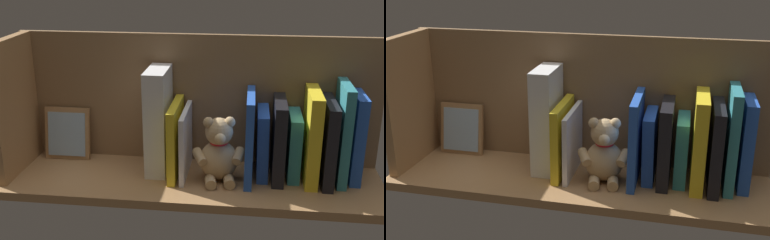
# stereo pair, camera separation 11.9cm
# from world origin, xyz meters

# --- Properties ---
(ground_plane) EXTENTS (0.95, 0.28, 0.02)m
(ground_plane) POSITION_xyz_m (0.00, 0.00, -0.01)
(ground_plane) COLOR #A87A4C
(shelf_back_panel) EXTENTS (0.95, 0.02, 0.35)m
(shelf_back_panel) POSITION_xyz_m (0.00, -0.12, 0.17)
(shelf_back_panel) COLOR olive
(shelf_back_panel) RESTS_ON ground_plane
(shelf_side_divider) EXTENTS (0.02, 0.22, 0.35)m
(shelf_side_divider) POSITION_xyz_m (0.46, 0.00, 0.17)
(shelf_side_divider) COLOR #A87A4C
(shelf_side_divider) RESTS_ON ground_plane
(book_0) EXTENTS (0.03, 0.12, 0.22)m
(book_0) POSITION_xyz_m (-0.40, -0.05, 0.11)
(book_0) COLOR blue
(book_0) RESTS_ON ground_plane
(book_1) EXTENTS (0.02, 0.14, 0.25)m
(book_1) POSITION_xyz_m (-0.37, -0.04, 0.12)
(book_1) COLOR teal
(book_1) RESTS_ON ground_plane
(book_2) EXTENTS (0.03, 0.16, 0.21)m
(book_2) POSITION_xyz_m (-0.33, -0.03, 0.10)
(book_2) COLOR black
(book_2) RESTS_ON ground_plane
(book_3) EXTENTS (0.03, 0.15, 0.23)m
(book_3) POSITION_xyz_m (-0.29, -0.03, 0.11)
(book_3) COLOR yellow
(book_3) RESTS_ON ground_plane
(book_4) EXTENTS (0.03, 0.13, 0.17)m
(book_4) POSITION_xyz_m (-0.25, -0.04, 0.08)
(book_4) COLOR teal
(book_4) RESTS_ON ground_plane
(book_5) EXTENTS (0.03, 0.15, 0.20)m
(book_5) POSITION_xyz_m (-0.21, -0.03, 0.10)
(book_5) COLOR black
(book_5) RESTS_ON ground_plane
(book_6) EXTENTS (0.03, 0.13, 0.17)m
(book_6) POSITION_xyz_m (-0.18, -0.04, 0.09)
(book_6) COLOR blue
(book_6) RESTS_ON ground_plane
(book_7) EXTENTS (0.02, 0.17, 0.22)m
(book_7) POSITION_xyz_m (-0.14, -0.02, 0.11)
(book_7) COLOR blue
(book_7) RESTS_ON ground_plane
(teddy_bear) EXTENTS (0.13, 0.12, 0.17)m
(teddy_bear) POSITION_xyz_m (-0.07, 0.01, 0.07)
(teddy_bear) COLOR tan
(teddy_bear) RESTS_ON ground_plane
(book_8) EXTENTS (0.01, 0.17, 0.17)m
(book_8) POSITION_xyz_m (0.02, -0.02, 0.09)
(book_8) COLOR silver
(book_8) RESTS_ON ground_plane
(book_9) EXTENTS (0.02, 0.17, 0.19)m
(book_9) POSITION_xyz_m (0.04, -0.02, 0.09)
(book_9) COLOR yellow
(book_9) RESTS_ON ground_plane
(dictionary_thick_white) EXTENTS (0.05, 0.13, 0.27)m
(dictionary_thick_white) POSITION_xyz_m (0.09, -0.04, 0.14)
(dictionary_thick_white) COLOR white
(dictionary_thick_white) RESTS_ON ground_plane
(picture_frame_leaning) EXTENTS (0.12, 0.04, 0.14)m
(picture_frame_leaning) POSITION_xyz_m (0.36, -0.08, 0.07)
(picture_frame_leaning) COLOR #A87A4C
(picture_frame_leaning) RESTS_ON ground_plane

